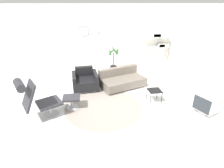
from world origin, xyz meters
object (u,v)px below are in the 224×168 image
armchair_red (85,81)px  lounge_chair (35,96)px  couch_low (122,80)px  side_table (155,92)px  crt_television (207,103)px  potted_plant (114,62)px  shelf_unit (158,41)px  ottoman (72,100)px

armchair_red → lounge_chair: bearing=49.0°
couch_low → side_table: (0.76, -1.28, 0.13)m
crt_television → potted_plant: 4.11m
crt_television → potted_plant: (-2.06, 3.55, 0.17)m
couch_low → shelf_unit: bearing=-157.3°
armchair_red → potted_plant: bearing=-134.7°
lounge_chair → shelf_unit: shelf_unit is taller
lounge_chair → side_table: bearing=69.8°
lounge_chair → potted_plant: 4.06m
couch_low → armchair_red: bearing=-19.0°
lounge_chair → shelf_unit: bearing=99.8°
lounge_chair → shelf_unit: size_ratio=0.64×
armchair_red → couch_low: (1.34, -0.00, -0.04)m
side_table → shelf_unit: (1.22, 3.04, 0.92)m
side_table → armchair_red: bearing=148.6°
lounge_chair → crt_television: bearing=58.2°
ottoman → armchair_red: (0.40, 1.26, 0.00)m
potted_plant → crt_television: bearing=-59.8°
armchair_red → side_table: bearing=143.9°
side_table → couch_low: bearing=120.7°
armchair_red → potted_plant: potted_plant is taller
side_table → crt_television: 1.45m
potted_plant → shelf_unit: (2.06, 0.26, 0.80)m
ottoman → potted_plant: bearing=59.0°
ottoman → side_table: 2.50m
shelf_unit → couch_low: bearing=-138.3°
couch_low → potted_plant: (-0.08, 1.50, 0.24)m
couch_low → shelf_unit: size_ratio=0.97×
side_table → shelf_unit: size_ratio=0.22×
side_table → potted_plant: potted_plant is taller
armchair_red → shelf_unit: bearing=-156.8°
couch_low → shelf_unit: (1.98, 1.76, 1.05)m
crt_television → potted_plant: bearing=7.7°
couch_low → potted_plant: bearing=-105.9°
lounge_chair → potted_plant: size_ratio=0.93×
potted_plant → armchair_red: bearing=-130.0°
couch_low → potted_plant: size_ratio=1.40×
armchair_red → ottoman: bearing=67.8°
couch_low → crt_television: 2.86m
ottoman → armchair_red: size_ratio=0.52×
ottoman → potted_plant: size_ratio=0.39×
ottoman → crt_television: (3.72, -0.80, 0.04)m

